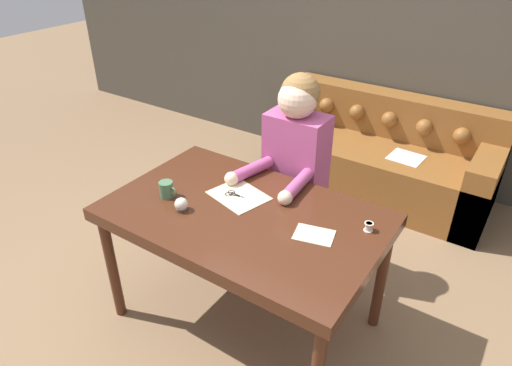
{
  "coord_description": "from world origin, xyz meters",
  "views": [
    {
      "loc": [
        1.15,
        -1.55,
        2.1
      ],
      "look_at": [
        -0.0,
        0.16,
        0.87
      ],
      "focal_mm": 32.0,
      "sensor_mm": 36.0,
      "label": 1
    }
  ],
  "objects": [
    {
      "name": "ground_plane",
      "position": [
        0.0,
        0.0,
        0.0
      ],
      "size": [
        16.0,
        16.0,
        0.0
      ],
      "primitive_type": "plane",
      "color": "#846647"
    },
    {
      "name": "person",
      "position": [
        -0.02,
        0.61,
        0.69
      ],
      "size": [
        0.43,
        0.59,
        1.34
      ],
      "color": "#33281E",
      "rests_on": "ground_plane"
    },
    {
      "name": "wall_back",
      "position": [
        0.0,
        2.27,
        1.3
      ],
      "size": [
        8.0,
        0.06,
        2.6
      ],
      "color": "#474238",
      "rests_on": "ground_plane"
    },
    {
      "name": "mug",
      "position": [
        -0.42,
        -0.09,
        0.82
      ],
      "size": [
        0.11,
        0.08,
        0.09
      ],
      "color": "#47704C",
      "rests_on": "dining_table"
    },
    {
      "name": "pattern_paper_main",
      "position": [
        -0.1,
        0.14,
        0.77
      ],
      "size": [
        0.35,
        0.31,
        0.0
      ],
      "color": "beige",
      "rests_on": "dining_table"
    },
    {
      "name": "pattern_paper_offcut",
      "position": [
        0.41,
        0.05,
        0.77
      ],
      "size": [
        0.22,
        0.18,
        0.0
      ],
      "color": "beige",
      "rests_on": "dining_table"
    },
    {
      "name": "scissors",
      "position": [
        -0.11,
        0.13,
        0.77
      ],
      "size": [
        0.2,
        0.07,
        0.01
      ],
      "color": "silver",
      "rests_on": "dining_table"
    },
    {
      "name": "couch",
      "position": [
        0.11,
        1.88,
        0.3
      ],
      "size": [
        1.84,
        0.76,
        0.8
      ],
      "color": "brown",
      "rests_on": "ground_plane"
    },
    {
      "name": "thread_spool",
      "position": [
        0.61,
        0.23,
        0.79
      ],
      "size": [
        0.04,
        0.04,
        0.05
      ],
      "color": "beige",
      "rests_on": "dining_table"
    },
    {
      "name": "pin_cushion",
      "position": [
        -0.26,
        -0.14,
        0.8
      ],
      "size": [
        0.07,
        0.07,
        0.07
      ],
      "color": "#4C3828",
      "rests_on": "dining_table"
    },
    {
      "name": "dining_table",
      "position": [
        0.01,
        0.03,
        0.7
      ],
      "size": [
        1.43,
        0.9,
        0.77
      ],
      "color": "#472314",
      "rests_on": "ground_plane"
    }
  ]
}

